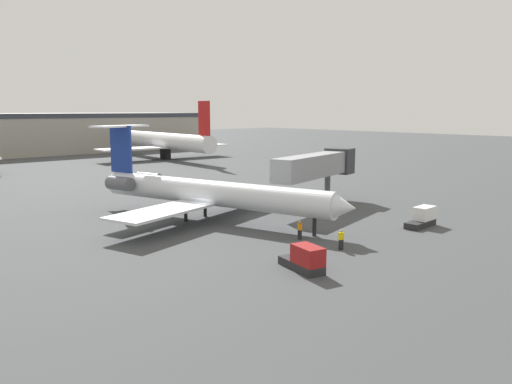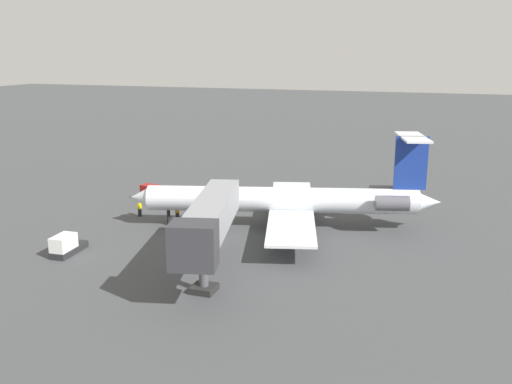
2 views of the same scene
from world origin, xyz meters
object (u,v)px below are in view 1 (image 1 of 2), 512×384
object	(u,v)px
jet_bridge	(319,166)
regional_jet	(203,191)
ground_crew_marshaller	(300,230)
baggage_tug_trailing	(423,218)
parked_airliner_west_mid	(166,141)
baggage_tug_lead	(305,260)
ground_crew_loader	(341,240)

from	to	relation	value
jet_bridge	regional_jet	bearing A→B (deg)	170.79
ground_crew_marshaller	baggage_tug_trailing	size ratio (longest dim) A/B	0.41
regional_jet	parked_airliner_west_mid	bearing A→B (deg)	60.79
jet_bridge	baggage_tug_lead	bearing A→B (deg)	-141.34
regional_jet	ground_crew_marshaller	bearing A→B (deg)	-83.06
regional_jet	parked_airliner_west_mid	xyz separation A→B (m)	(33.28, 59.53, 1.13)
ground_crew_loader	baggage_tug_trailing	xyz separation A→B (m)	(12.74, 0.04, -0.02)
baggage_tug_trailing	parked_airliner_west_mid	world-z (taller)	parked_airliner_west_mid
ground_crew_loader	baggage_tug_lead	xyz separation A→B (m)	(-6.31, -1.78, -0.02)
ground_crew_loader	parked_airliner_west_mid	xyz separation A→B (m)	(31.78, 76.35, 3.29)
regional_jet	jet_bridge	xyz separation A→B (m)	(15.33, -2.49, 1.74)
ground_crew_marshaller	baggage_tug_trailing	world-z (taller)	baggage_tug_trailing
baggage_tug_lead	baggage_tug_trailing	size ratio (longest dim) A/B	1.03
regional_jet	ground_crew_marshaller	distance (m)	12.53
baggage_tug_trailing	ground_crew_marshaller	bearing A→B (deg)	160.44
parked_airliner_west_mid	ground_crew_loader	bearing A→B (deg)	-112.60
ground_crew_marshaller	baggage_tug_trailing	distance (m)	13.53
baggage_tug_lead	parked_airliner_west_mid	bearing A→B (deg)	64.01
baggage_tug_lead	regional_jet	bearing A→B (deg)	75.49
regional_jet	ground_crew_loader	world-z (taller)	regional_jet
baggage_tug_lead	parked_airliner_west_mid	distance (m)	86.98
parked_airliner_west_mid	baggage_tug_trailing	bearing A→B (deg)	-104.01
jet_bridge	ground_crew_loader	xyz separation A→B (m)	(-13.83, -14.34, -3.90)
ground_crew_marshaller	parked_airliner_west_mid	xyz separation A→B (m)	(31.79, 71.78, 3.29)
regional_jet	baggage_tug_trailing	distance (m)	22.12
regional_jet	baggage_tug_lead	bearing A→B (deg)	-104.51
ground_crew_marshaller	regional_jet	bearing A→B (deg)	96.94
parked_airliner_west_mid	ground_crew_marshaller	bearing A→B (deg)	-113.89
baggage_tug_lead	baggage_tug_trailing	world-z (taller)	same
ground_crew_loader	ground_crew_marshaller	bearing A→B (deg)	90.10
ground_crew_marshaller	baggage_tug_lead	world-z (taller)	baggage_tug_lead
jet_bridge	baggage_tug_lead	size ratio (longest dim) A/B	3.79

